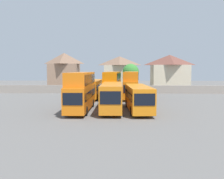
{
  "coord_description": "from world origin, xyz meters",
  "views": [
    {
      "loc": [
        1.25,
        -32.53,
        5.38
      ],
      "look_at": [
        0.0,
        3.0,
        2.54
      ],
      "focal_mm": 40.44,
      "sensor_mm": 36.0,
      "label": 1
    }
  ],
  "objects_px": {
    "bus_1": "(81,89)",
    "bus_6": "(131,83)",
    "bus_2": "(112,95)",
    "house_terrace_centre": "(119,73)",
    "bus_3": "(138,97)",
    "house_terrace_right": "(169,72)",
    "bus_4": "(94,88)",
    "house_terrace_left": "(64,71)",
    "tree_left_of_lot": "(131,72)",
    "bus_5": "(112,84)"
  },
  "relations": [
    {
      "from": "bus_4",
      "to": "house_terrace_left",
      "type": "xyz_separation_m",
      "value": [
        -9.88,
        19.5,
        3.01
      ]
    },
    {
      "from": "house_terrace_right",
      "to": "tree_left_of_lot",
      "type": "bearing_deg",
      "value": -144.59
    },
    {
      "from": "bus_1",
      "to": "bus_6",
      "type": "relative_size",
      "value": 0.93
    },
    {
      "from": "house_terrace_left",
      "to": "bus_5",
      "type": "bearing_deg",
      "value": -55.68
    },
    {
      "from": "bus_2",
      "to": "bus_1",
      "type": "bearing_deg",
      "value": -88.75
    },
    {
      "from": "house_terrace_right",
      "to": "bus_2",
      "type": "bearing_deg",
      "value": -112.21
    },
    {
      "from": "bus_1",
      "to": "house_terrace_centre",
      "type": "bearing_deg",
      "value": 172.17
    },
    {
      "from": "bus_5",
      "to": "house_terrace_left",
      "type": "height_order",
      "value": "house_terrace_left"
    },
    {
      "from": "bus_2",
      "to": "house_terrace_centre",
      "type": "distance_m",
      "value": 34.73
    },
    {
      "from": "bus_3",
      "to": "house_terrace_right",
      "type": "relative_size",
      "value": 1.17
    },
    {
      "from": "bus_3",
      "to": "house_terrace_left",
      "type": "xyz_separation_m",
      "value": [
        -17.16,
        33.63,
        3.08
      ]
    },
    {
      "from": "bus_1",
      "to": "bus_5",
      "type": "bearing_deg",
      "value": 165.55
    },
    {
      "from": "bus_2",
      "to": "bus_6",
      "type": "bearing_deg",
      "value": 167.51
    },
    {
      "from": "bus_4",
      "to": "bus_5",
      "type": "relative_size",
      "value": 0.88
    },
    {
      "from": "bus_1",
      "to": "house_terrace_centre",
      "type": "xyz_separation_m",
      "value": [
        4.81,
        34.74,
        1.69
      ]
    },
    {
      "from": "bus_3",
      "to": "house_terrace_centre",
      "type": "xyz_separation_m",
      "value": [
        -2.61,
        34.78,
        2.64
      ]
    },
    {
      "from": "bus_5",
      "to": "tree_left_of_lot",
      "type": "height_order",
      "value": "tree_left_of_lot"
    },
    {
      "from": "bus_2",
      "to": "house_terrace_centre",
      "type": "xyz_separation_m",
      "value": [
        0.79,
        34.63,
        2.5
      ]
    },
    {
      "from": "bus_4",
      "to": "bus_6",
      "type": "xyz_separation_m",
      "value": [
        6.98,
        0.52,
        0.85
      ]
    },
    {
      "from": "bus_2",
      "to": "house_terrace_left",
      "type": "xyz_separation_m",
      "value": [
        -13.76,
        33.48,
        2.94
      ]
    },
    {
      "from": "bus_6",
      "to": "house_terrace_centre",
      "type": "bearing_deg",
      "value": -169.84
    },
    {
      "from": "bus_2",
      "to": "house_terrace_centre",
      "type": "relative_size",
      "value": 1.27
    },
    {
      "from": "house_terrace_right",
      "to": "bus_6",
      "type": "bearing_deg",
      "value": -118.93
    },
    {
      "from": "bus_2",
      "to": "house_terrace_right",
      "type": "height_order",
      "value": "house_terrace_right"
    },
    {
      "from": "bus_1",
      "to": "house_terrace_left",
      "type": "bearing_deg",
      "value": -163.78
    },
    {
      "from": "bus_1",
      "to": "bus_6",
      "type": "xyz_separation_m",
      "value": [
        7.12,
        14.62,
        -0.02
      ]
    },
    {
      "from": "bus_5",
      "to": "house_terrace_centre",
      "type": "relative_size",
      "value": 1.34
    },
    {
      "from": "bus_1",
      "to": "bus_2",
      "type": "height_order",
      "value": "bus_1"
    },
    {
      "from": "bus_3",
      "to": "bus_1",
      "type": "bearing_deg",
      "value": -93.53
    },
    {
      "from": "bus_3",
      "to": "tree_left_of_lot",
      "type": "height_order",
      "value": "tree_left_of_lot"
    },
    {
      "from": "bus_2",
      "to": "bus_5",
      "type": "bearing_deg",
      "value": -178.8
    },
    {
      "from": "bus_5",
      "to": "house_terrace_right",
      "type": "xyz_separation_m",
      "value": [
        14.27,
        20.1,
        1.9
      ]
    },
    {
      "from": "bus_3",
      "to": "house_terrace_right",
      "type": "distance_m",
      "value": 35.83
    },
    {
      "from": "house_terrace_right",
      "to": "bus_3",
      "type": "bearing_deg",
      "value": -107.06
    },
    {
      "from": "bus_4",
      "to": "bus_1",
      "type": "bearing_deg",
      "value": 2.62
    },
    {
      "from": "bus_4",
      "to": "house_terrace_centre",
      "type": "bearing_deg",
      "value": 170.45
    },
    {
      "from": "bus_5",
      "to": "house_terrace_right",
      "type": "bearing_deg",
      "value": 147.92
    },
    {
      "from": "house_terrace_centre",
      "to": "tree_left_of_lot",
      "type": "distance_m",
      "value": 8.47
    },
    {
      "from": "bus_1",
      "to": "bus_5",
      "type": "distance_m",
      "value": 14.48
    },
    {
      "from": "bus_3",
      "to": "house_terrace_right",
      "type": "height_order",
      "value": "house_terrace_right"
    },
    {
      "from": "tree_left_of_lot",
      "to": "bus_4",
      "type": "bearing_deg",
      "value": -120.19
    },
    {
      "from": "house_terrace_left",
      "to": "house_terrace_right",
      "type": "xyz_separation_m",
      "value": [
        27.64,
        0.52,
        -0.27
      ]
    },
    {
      "from": "bus_3",
      "to": "bus_2",
      "type": "bearing_deg",
      "value": -95.79
    },
    {
      "from": "bus_2",
      "to": "bus_5",
      "type": "height_order",
      "value": "bus_5"
    },
    {
      "from": "house_terrace_centre",
      "to": "tree_left_of_lot",
      "type": "bearing_deg",
      "value": -71.63
    },
    {
      "from": "bus_4",
      "to": "bus_2",
      "type": "bearing_deg",
      "value": 18.7
    },
    {
      "from": "bus_2",
      "to": "bus_3",
      "type": "xyz_separation_m",
      "value": [
        3.4,
        -0.15,
        -0.14
      ]
    },
    {
      "from": "bus_2",
      "to": "house_terrace_centre",
      "type": "bearing_deg",
      "value": 178.27
    },
    {
      "from": "bus_2",
      "to": "bus_4",
      "type": "distance_m",
      "value": 14.51
    },
    {
      "from": "bus_4",
      "to": "house_terrace_left",
      "type": "relative_size",
      "value": 1.08
    }
  ]
}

